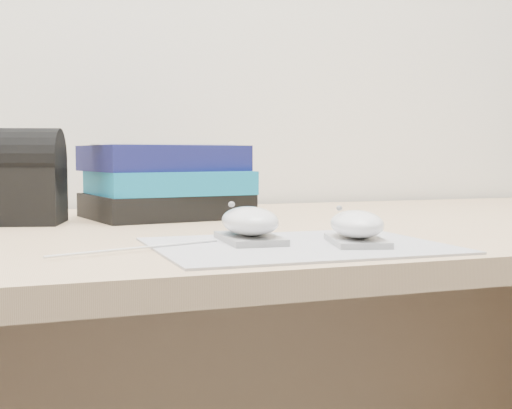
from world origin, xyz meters
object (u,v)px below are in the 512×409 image
object	(u,v)px
mouse_rear	(250,224)
mouse_front	(357,227)
book_stack	(165,182)
pouch	(11,177)
desk	(275,365)

from	to	relation	value
mouse_rear	mouse_front	size ratio (longest dim) A/B	1.00
book_stack	pouch	bearing A→B (deg)	-174.20
desk	book_stack	bearing A→B (deg)	148.25
desk	mouse_front	size ratio (longest dim) A/B	13.83
mouse_front	book_stack	xyz separation A→B (m)	(-0.12, 0.43, 0.04)
mouse_rear	book_stack	bearing A→B (deg)	91.72
desk	book_stack	distance (m)	0.34
mouse_front	pouch	distance (m)	0.54
mouse_rear	book_stack	distance (m)	0.37
mouse_rear	desk	bearing A→B (deg)	62.74
book_stack	desk	bearing A→B (deg)	-31.75
pouch	book_stack	bearing A→B (deg)	5.80
pouch	desk	bearing A→B (deg)	-10.26
desk	mouse_front	distance (m)	0.42
desk	book_stack	xyz separation A→B (m)	(-0.15, 0.10, 0.29)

